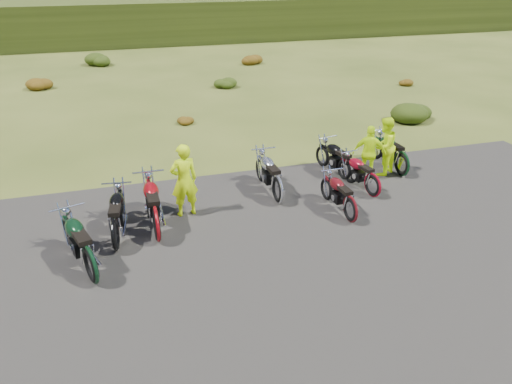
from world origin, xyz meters
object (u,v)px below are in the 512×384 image
object	(u,v)px
motorcycle_3	(277,203)
motorcycle_7	(400,176)
motorcycle_0	(117,250)
person_middle	(184,181)

from	to	relation	value
motorcycle_3	motorcycle_7	world-z (taller)	motorcycle_3
motorcycle_0	motorcycle_3	bearing A→B (deg)	-66.53
motorcycle_0	motorcycle_7	xyz separation A→B (m)	(8.20, 1.80, 0.00)
motorcycle_7	person_middle	size ratio (longest dim) A/B	1.12
motorcycle_0	person_middle	bearing A→B (deg)	-47.64
motorcycle_3	motorcycle_7	bearing A→B (deg)	-81.67
motorcycle_3	motorcycle_7	distance (m)	4.11
motorcycle_3	motorcycle_7	size ratio (longest dim) A/B	1.03
motorcycle_3	person_middle	world-z (taller)	person_middle
motorcycle_3	person_middle	distance (m)	2.58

